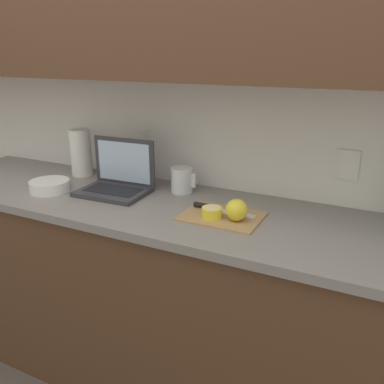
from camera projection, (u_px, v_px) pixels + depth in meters
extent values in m
plane|color=#564C47|center=(159.00, 375.00, 2.03)|extent=(12.00, 12.00, 0.00)
cube|color=white|center=(188.00, 104.00, 1.89)|extent=(5.20, 0.06, 2.60)
cube|color=white|center=(140.00, 142.00, 2.03)|extent=(0.09, 0.01, 0.12)
cube|color=white|center=(347.00, 165.00, 1.61)|extent=(0.09, 0.01, 0.12)
cube|color=brown|center=(156.00, 299.00, 1.88)|extent=(2.38, 0.57, 0.89)
cube|color=gray|center=(153.00, 206.00, 1.73)|extent=(2.45, 0.61, 0.03)
cube|color=#9EA3A8|center=(10.00, 188.00, 2.16)|extent=(0.52, 0.39, 0.16)
cube|color=#333338|center=(113.00, 192.00, 1.82)|extent=(0.31, 0.23, 0.02)
cube|color=black|center=(113.00, 190.00, 1.82)|extent=(0.25, 0.14, 0.00)
cube|color=#333338|center=(124.00, 162.00, 1.87)|extent=(0.31, 0.02, 0.22)
cube|color=silver|center=(124.00, 162.00, 1.87)|extent=(0.27, 0.02, 0.18)
cube|color=tan|center=(222.00, 216.00, 1.57)|extent=(0.30, 0.23, 0.01)
cube|color=silver|center=(237.00, 214.00, 1.58)|extent=(0.15, 0.04, 0.00)
cylinder|color=black|center=(207.00, 206.00, 1.63)|extent=(0.11, 0.02, 0.02)
cylinder|color=yellow|center=(212.00, 213.00, 1.54)|extent=(0.08, 0.08, 0.04)
cylinder|color=#F4EAA3|center=(212.00, 207.00, 1.53)|extent=(0.07, 0.07, 0.00)
sphere|color=yellow|center=(237.00, 210.00, 1.51)|extent=(0.08, 0.08, 0.08)
cylinder|color=silver|center=(182.00, 180.00, 1.84)|extent=(0.10, 0.10, 0.11)
cube|color=silver|center=(193.00, 180.00, 1.81)|extent=(0.02, 0.01, 0.06)
cylinder|color=white|center=(50.00, 186.00, 1.86)|extent=(0.18, 0.18, 0.05)
cylinder|color=white|center=(81.00, 153.00, 2.07)|extent=(0.11, 0.11, 0.24)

